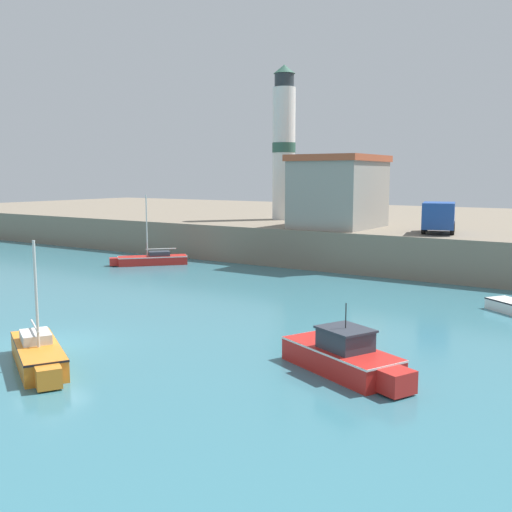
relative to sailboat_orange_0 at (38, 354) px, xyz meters
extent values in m
plane|color=teal|center=(-2.14, 2.24, -0.49)|extent=(200.00, 200.00, 0.00)
cube|color=gray|center=(-2.14, 45.34, 0.97)|extent=(120.00, 40.00, 2.93)
cube|color=orange|center=(-0.09, 0.05, -0.08)|extent=(4.91, 3.66, 0.81)
cube|color=orange|center=(2.29, -1.31, -0.08)|extent=(0.97, 1.02, 0.69)
cube|color=black|center=(-0.09, 0.05, 0.28)|extent=(4.96, 3.69, 0.07)
cylinder|color=silver|center=(0.22, -0.13, 2.28)|extent=(0.10, 0.10, 3.91)
cylinder|color=silver|center=(-0.61, 0.35, 0.87)|extent=(1.92, 1.14, 0.08)
cube|color=silver|center=(-0.51, 0.29, 0.50)|extent=(1.76, 1.60, 0.36)
cube|color=black|center=(11.69, 19.92, -0.15)|extent=(0.28, 0.28, 0.36)
cube|color=red|center=(-14.14, 21.10, -0.15)|extent=(4.66, 4.91, 0.68)
cube|color=red|center=(-16.15, 18.89, -0.15)|extent=(1.04, 1.03, 0.58)
cube|color=white|center=(-14.14, 21.10, 0.15)|extent=(4.70, 4.96, 0.07)
cylinder|color=silver|center=(-14.41, 20.80, 2.60)|extent=(0.10, 0.10, 4.82)
cylinder|color=silver|center=(-13.69, 21.59, 0.74)|extent=(1.67, 1.82, 0.08)
cube|color=#333842|center=(-13.78, 21.49, 0.37)|extent=(1.83, 1.87, 0.36)
cube|color=red|center=(9.50, 5.68, -0.05)|extent=(5.04, 3.62, 0.88)
cube|color=red|center=(12.03, 4.55, -0.05)|extent=(1.19, 1.28, 0.75)
cube|color=white|center=(9.50, 5.68, 0.35)|extent=(5.09, 3.66, 0.07)
cube|color=#333842|center=(9.72, 5.58, 0.73)|extent=(2.07, 1.95, 0.69)
cube|color=#2D333D|center=(9.72, 5.58, 1.12)|extent=(2.24, 2.10, 0.08)
cylinder|color=black|center=(9.72, 5.58, 1.61)|extent=(0.04, 0.04, 0.90)
cylinder|color=silver|center=(-10.14, 34.47, 8.42)|extent=(2.08, 2.08, 11.95)
cylinder|color=#2D5647|center=(-10.14, 34.47, 9.01)|extent=(2.14, 2.14, 0.90)
cylinder|color=#262D33|center=(-10.14, 34.47, 14.99)|extent=(1.76, 1.76, 1.20)
cone|color=#2D5647|center=(-10.14, 34.47, 15.99)|extent=(1.97, 1.97, 0.80)
cube|color=gray|center=(-2.14, 29.49, 5.00)|extent=(5.65, 6.95, 5.12)
cube|color=#B25133|center=(-2.14, 29.49, 7.81)|extent=(5.93, 7.30, 0.50)
cube|color=#234793|center=(6.09, 28.35, 3.74)|extent=(2.84, 3.63, 1.80)
cube|color=#234793|center=(5.57, 30.33, 3.54)|extent=(2.26, 1.76, 1.40)
cube|color=#334756|center=(5.46, 30.77, 3.74)|extent=(1.77, 0.57, 0.70)
cylinder|color=black|center=(4.68, 29.99, 2.84)|extent=(0.47, 0.84, 0.80)
cylinder|color=black|center=(6.52, 30.47, 2.84)|extent=(0.47, 0.84, 0.80)
cylinder|color=black|center=(5.27, 27.72, 2.84)|extent=(0.47, 0.84, 0.80)
cylinder|color=black|center=(7.11, 28.20, 2.84)|extent=(0.47, 0.84, 0.80)
camera|label=1|loc=(18.45, -13.35, 6.52)|focal=42.00mm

